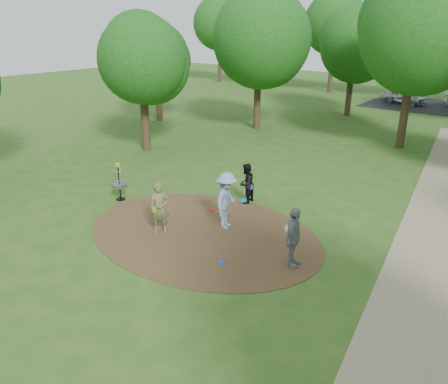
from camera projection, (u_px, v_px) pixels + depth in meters
The scene contains 13 objects.
ground at pixel (202, 233), 14.68m from camera, with size 100.00×100.00×0.00m, color #2D5119.
dirt_clearing at pixel (202, 232), 14.68m from camera, with size 8.40×8.40×0.02m, color #47301C.
footpath at pixel (421, 269), 12.50m from camera, with size 2.00×40.00×0.01m, color #8C7A5B.
player_observer_with_disc at pixel (160, 208), 14.43m from camera, with size 0.75×0.75×1.75m.
player_throwing_with_disc at pixel (226, 201), 14.74m from camera, with size 1.34×1.42×1.98m.
player_walking_with_disc at pixel (246, 184), 16.85m from camera, with size 0.67×0.83×1.60m.
player_waiting_with_disc at pixel (293, 238), 12.38m from camera, with size 0.65×1.13×1.81m.
disc_ground_cyan at pixel (226, 224), 15.23m from camera, with size 0.22×0.22×0.02m, color #19A7CE.
disc_ground_blue at pixel (221, 262), 12.81m from camera, with size 0.22×0.22×0.02m, color blue.
disc_ground_red at pixel (213, 210), 16.43m from camera, with size 0.22×0.22×0.02m, color red.
car_left at pixel (405, 97), 37.70m from camera, with size 1.45×3.60×1.23m, color #A1A6A9.
disc_golf_basket at pixel (119, 179), 17.12m from camera, with size 0.63×0.63×1.54m.
tree_ring at pixel (392, 57), 18.31m from camera, with size 37.00×44.91×9.08m.
Camera 1 is at (8.54, -10.06, 6.61)m, focal length 35.00 mm.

